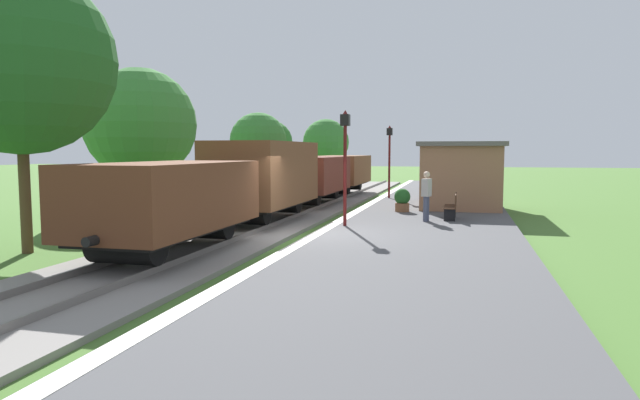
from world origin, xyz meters
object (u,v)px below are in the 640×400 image
Objects in this scene: potted_planter at (402,200)px; lamp_post_far at (389,148)px; tree_trackside_mid at (140,124)px; tree_field_left at (271,142)px; bench_near_hut at (452,206)px; lamp_post_near at (345,146)px; station_hut at (461,174)px; tree_field_distant at (326,142)px; tree_trackside_far at (258,141)px; tree_trackside_near at (19,61)px; person_waiting at (426,194)px; freight_train at (290,180)px.

lamp_post_far is (-1.34, 6.26, 2.08)m from potted_planter.
tree_trackside_mid is at bearing -141.84° from lamp_post_far.
potted_planter is 19.41m from tree_field_left.
tree_field_left is at bearing 90.73° from tree_trackside_mid.
lamp_post_near is (-3.31, -2.62, 2.08)m from bench_near_hut.
station_hut is at bearing -43.51° from tree_field_left.
tree_field_distant is at bearing 77.83° from tree_field_left.
lamp_post_near is 0.78× the size of tree_trackside_far.
tree_field_distant is at bearing 90.93° from tree_trackside_near.
potted_planter is 5.27m from lamp_post_near.
tree_trackside_near reaches higher than potted_planter.
lamp_post_near is (-2.46, -1.80, 1.62)m from person_waiting.
potted_planter is at bearing 3.94° from freight_train.
tree_trackside_far is (-10.69, 9.00, 2.46)m from bench_near_hut.
lamp_post_far is (-2.46, 9.11, 1.62)m from person_waiting.
lamp_post_near is at bearing -53.39° from freight_train.
freight_train is at bearing -60.26° from tree_trackside_far.
station_hut is 0.95× the size of tree_trackside_mid.
potted_planter reaches higher than bench_near_hut.
tree_trackside_far is at bearing 119.74° from freight_train.
lamp_post_far is (-3.31, 8.29, 2.08)m from bench_near_hut.
tree_field_left is (-12.21, 18.58, 2.10)m from person_waiting.
station_hut is 0.79× the size of tree_trackside_near.
lamp_post_far is at bearing -44.20° from tree_field_left.
lamp_post_near is at bearing -90.00° from lamp_post_far.
tree_trackside_mid is at bearing -161.77° from station_hut.
tree_field_left reaches higher than freight_train.
tree_trackside_far is (-9.84, 9.82, 2.00)m from person_waiting.
lamp_post_far is (3.22, 6.57, 1.32)m from freight_train.
freight_train is at bearing 165.26° from bench_near_hut.
station_hut is 1.20× the size of tree_field_left.
tree_trackside_far is 17.52m from tree_field_distant.
tree_field_distant reaches higher than lamp_post_near.
bench_near_hut is 28.89m from tree_field_distant.
tree_trackside_near is (-7.29, -5.46, 2.13)m from lamp_post_near.
potted_planter is (-2.23, -3.08, -0.93)m from station_hut.
lamp_post_far is 0.78× the size of tree_trackside_far.
bench_near_hut is at bearing -68.21° from lamp_post_far.
tree_field_distant is (-11.17, 26.51, 2.68)m from bench_near_hut.
person_waiting is at bearing -24.06° from freight_train.
person_waiting is at bearing -69.31° from tree_field_distant.
tree_field_distant is (-10.32, 27.33, 2.21)m from person_waiting.
potted_planter is at bearing 134.09° from bench_near_hut.
freight_train is 4.82× the size of tree_field_distant.
tree_trackside_far reaches higher than bench_near_hut.
person_waiting is at bearing 36.15° from lamp_post_near.
station_hut is 1.08× the size of tree_field_distant.
tree_field_left is 8.95m from tree_field_distant.
tree_field_distant is at bearing 112.85° from bench_near_hut.
freight_train is 7.44m from lamp_post_far.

